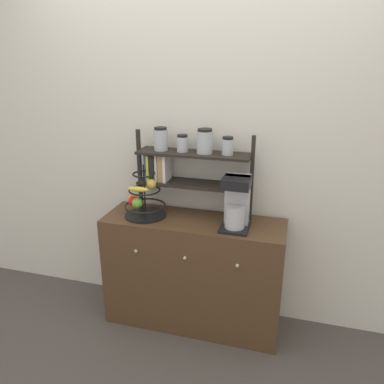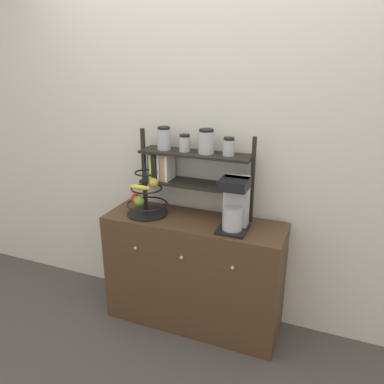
# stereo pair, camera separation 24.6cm
# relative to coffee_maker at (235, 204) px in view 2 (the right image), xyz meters

# --- Properties ---
(ground_plane) EXTENTS (12.00, 12.00, 0.00)m
(ground_plane) POSITION_rel_coffee_maker_xyz_m (-0.29, -0.17, -0.98)
(ground_plane) COLOR #47423D
(wall_back) EXTENTS (7.00, 0.05, 2.60)m
(wall_back) POSITION_rel_coffee_maker_xyz_m (-0.29, 0.28, 0.32)
(wall_back) COLOR silver
(wall_back) RESTS_ON ground_plane
(sideboard) EXTENTS (1.24, 0.42, 0.81)m
(sideboard) POSITION_rel_coffee_maker_xyz_m (-0.29, 0.03, -0.58)
(sideboard) COLOR #4C331E
(sideboard) RESTS_ON ground_plane
(coffee_maker) EXTENTS (0.18, 0.21, 0.34)m
(coffee_maker) POSITION_rel_coffee_maker_xyz_m (0.00, 0.00, 0.00)
(coffee_maker) COLOR black
(coffee_maker) RESTS_ON sideboard
(fruit_stand) EXTENTS (0.29, 0.29, 0.37)m
(fruit_stand) POSITION_rel_coffee_maker_xyz_m (-0.65, 0.01, -0.05)
(fruit_stand) COLOR black
(fruit_stand) RESTS_ON sideboard
(shelf_hutch) EXTENTS (0.82, 0.20, 0.60)m
(shelf_hutch) POSITION_rel_coffee_maker_xyz_m (-0.40, 0.15, 0.21)
(shelf_hutch) COLOR black
(shelf_hutch) RESTS_ON sideboard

